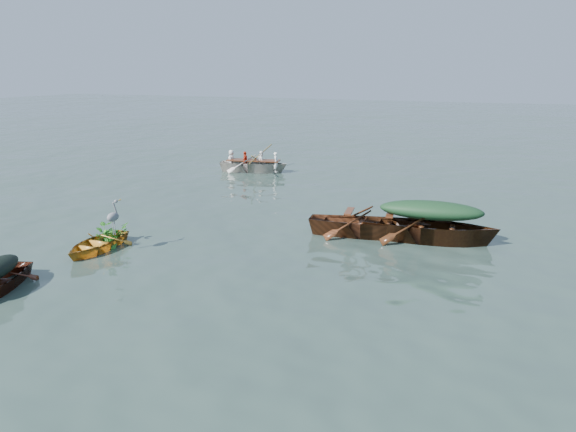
{
  "coord_description": "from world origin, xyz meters",
  "views": [
    {
      "loc": [
        6.09,
        -12.08,
        4.68
      ],
      "look_at": [
        0.02,
        2.42,
        0.5
      ],
      "focal_mm": 35.0,
      "sensor_mm": 36.0,
      "label": 1
    }
  ],
  "objects_px": {
    "open_wooden_boat": "(369,236)",
    "rowed_boat": "(254,172)",
    "heron": "(113,222)",
    "green_tarp_boat": "(429,242)",
    "yellow_dinghy": "(97,250)"
  },
  "relations": [
    {
      "from": "yellow_dinghy",
      "to": "open_wooden_boat",
      "type": "bearing_deg",
      "value": 29.14
    },
    {
      "from": "rowed_boat",
      "to": "open_wooden_boat",
      "type": "bearing_deg",
      "value": -147.46
    },
    {
      "from": "green_tarp_boat",
      "to": "heron",
      "type": "height_order",
      "value": "heron"
    },
    {
      "from": "green_tarp_boat",
      "to": "rowed_boat",
      "type": "relative_size",
      "value": 1.16
    },
    {
      "from": "green_tarp_boat",
      "to": "yellow_dinghy",
      "type": "bearing_deg",
      "value": 112.39
    },
    {
      "from": "open_wooden_boat",
      "to": "heron",
      "type": "xyz_separation_m",
      "value": [
        -5.74,
        -3.94,
        0.82
      ]
    },
    {
      "from": "open_wooden_boat",
      "to": "rowed_boat",
      "type": "bearing_deg",
      "value": 35.15
    },
    {
      "from": "green_tarp_boat",
      "to": "open_wooden_boat",
      "type": "height_order",
      "value": "green_tarp_boat"
    },
    {
      "from": "yellow_dinghy",
      "to": "heron",
      "type": "bearing_deg",
      "value": 5.19
    },
    {
      "from": "green_tarp_boat",
      "to": "open_wooden_boat",
      "type": "xyz_separation_m",
      "value": [
        -1.68,
        -0.16,
        0.0
      ]
    },
    {
      "from": "open_wooden_boat",
      "to": "heron",
      "type": "relative_size",
      "value": 5.18
    },
    {
      "from": "rowed_boat",
      "to": "heron",
      "type": "height_order",
      "value": "heron"
    },
    {
      "from": "green_tarp_boat",
      "to": "heron",
      "type": "relative_size",
      "value": 5.54
    },
    {
      "from": "yellow_dinghy",
      "to": "green_tarp_boat",
      "type": "relative_size",
      "value": 0.54
    },
    {
      "from": "heron",
      "to": "rowed_boat",
      "type": "bearing_deg",
      "value": 95.06
    }
  ]
}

